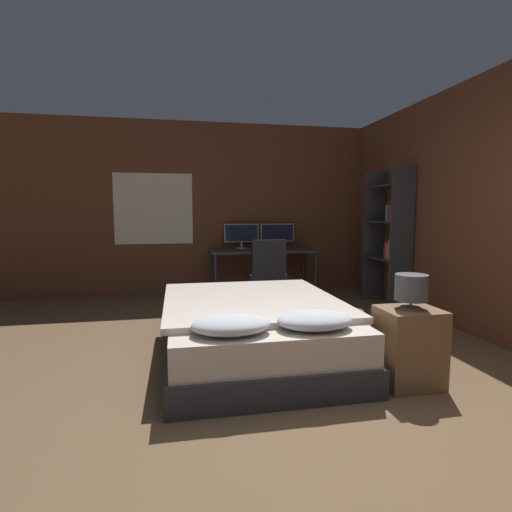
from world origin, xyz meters
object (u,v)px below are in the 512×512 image
bedside_lamp (411,288)px  desk (263,255)px  nightstand (409,347)px  monitor_right (277,234)px  keyboard (266,250)px  office_chair (266,279)px  bed (253,329)px  monitor_left (242,234)px  bookshelf (390,233)px  computer_mouse (284,249)px

bedside_lamp → desk: size_ratio=0.16×
nightstand → monitor_right: bearing=91.6°
monitor_right → keyboard: (-0.29, -0.48, -0.22)m
keyboard → desk: bearing=90.0°
nightstand → office_chair: size_ratio=0.62×
bed → monitor_right: size_ratio=3.79×
monitor_left → keyboard: (0.29, -0.48, -0.22)m
nightstand → bedside_lamp: bedside_lamp is taller
nightstand → office_chair: bearing=100.5°
bed → keyboard: 2.47m
monitor_right → bookshelf: (1.28, -1.24, 0.06)m
monitor_left → monitor_right: 0.58m
nightstand → bedside_lamp: (0.00, -0.00, 0.45)m
monitor_right → nightstand: bearing=-88.4°
nightstand → computer_mouse: bearing=92.2°
desk → monitor_left: (-0.29, 0.24, 0.31)m
bedside_lamp → nightstand: bearing=90.0°
nightstand → bookshelf: bearing=63.7°
nightstand → desk: 3.42m
bed → monitor_left: 2.92m
desk → monitor_right: size_ratio=2.97×
desk → bookshelf: size_ratio=0.86×
bedside_lamp → bookshelf: (1.18, 2.38, 0.28)m
monitor_left → office_chair: bearing=-78.7°
bed → computer_mouse: bearing=68.7°
bed → monitor_left: (0.35, 2.82, 0.70)m
keyboard → bookshelf: 1.76m
bed → office_chair: bearing=73.9°
computer_mouse → bookshelf: bearing=-30.1°
bedside_lamp → bookshelf: bookshelf is taller
bedside_lamp → keyboard: bearing=97.1°
bed → monitor_right: bearing=71.7°
monitor_left → office_chair: (0.19, -0.95, -0.57)m
nightstand → bedside_lamp: bearing=-90.0°
nightstand → desk: desk is taller
keyboard → computer_mouse: computer_mouse is taller
monitor_left → nightstand: bearing=-79.3°
monitor_right → computer_mouse: bearing=-92.7°
nightstand → bookshelf: 2.75m
keyboard → computer_mouse: 0.27m
bedside_lamp → computer_mouse: 3.14m
keyboard → nightstand: bearing=-82.9°
bed → bookshelf: size_ratio=1.10×
bedside_lamp → desk: (-0.39, 3.37, -0.09)m
monitor_left → computer_mouse: (0.56, -0.48, -0.21)m
nightstand → computer_mouse: computer_mouse is taller
monitor_left → monitor_right: same height
monitor_left → monitor_right: size_ratio=1.00×
bed → monitor_left: bearing=82.9°
bookshelf → nightstand: bearing=-116.3°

